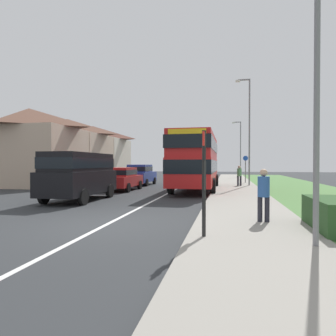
# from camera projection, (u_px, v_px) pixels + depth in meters

# --- Properties ---
(ground_plane) EXTENTS (120.00, 120.00, 0.00)m
(ground_plane) POSITION_uv_depth(u_px,v_px,m) (106.00, 225.00, 8.92)
(ground_plane) COLOR #2D3033
(lane_marking_centre) EXTENTS (0.14, 60.00, 0.01)m
(lane_marking_centre) POSITION_uv_depth(u_px,v_px,m) (162.00, 196.00, 16.77)
(lane_marking_centre) COLOR silver
(lane_marking_centre) RESTS_ON ground_plane
(pavement_near_side) EXTENTS (3.20, 68.00, 0.12)m
(pavement_near_side) POSITION_uv_depth(u_px,v_px,m) (241.00, 201.00, 14.00)
(pavement_near_side) COLOR gray
(pavement_near_side) RESTS_ON ground_plane
(roadside_hedge) EXTENTS (1.10, 2.40, 0.90)m
(roadside_hedge) POSITION_uv_depth(u_px,v_px,m) (335.00, 216.00, 7.81)
(roadside_hedge) COLOR #2D5128
(roadside_hedge) RESTS_ON ground_plane
(double_decker_bus) EXTENTS (2.80, 9.81, 3.70)m
(double_decker_bus) POSITION_uv_depth(u_px,v_px,m) (196.00, 159.00, 20.36)
(double_decker_bus) COLOR red
(double_decker_bus) RESTS_ON ground_plane
(parked_van_black) EXTENTS (2.11, 4.93, 2.34)m
(parked_van_black) POSITION_uv_depth(u_px,v_px,m) (80.00, 172.00, 14.82)
(parked_van_black) COLOR black
(parked_van_black) RESTS_ON ground_plane
(parked_car_red) EXTENTS (1.99, 4.23, 1.55)m
(parked_car_red) POSITION_uv_depth(u_px,v_px,m) (121.00, 178.00, 20.34)
(parked_car_red) COLOR #B21E1E
(parked_car_red) RESTS_ON ground_plane
(parked_car_blue) EXTENTS (1.91, 4.35, 1.74)m
(parked_car_blue) POSITION_uv_depth(u_px,v_px,m) (141.00, 174.00, 25.46)
(parked_car_blue) COLOR navy
(parked_car_blue) RESTS_ON ground_plane
(pedestrian_at_stop) EXTENTS (0.34, 0.34, 1.67)m
(pedestrian_at_stop) POSITION_uv_depth(u_px,v_px,m) (264.00, 193.00, 8.79)
(pedestrian_at_stop) COLOR #23232D
(pedestrian_at_stop) RESTS_ON ground_plane
(pedestrian_walking_away) EXTENTS (0.34, 0.34, 1.67)m
(pedestrian_walking_away) POSITION_uv_depth(u_px,v_px,m) (239.00, 175.00, 23.22)
(pedestrian_walking_away) COLOR #23232D
(pedestrian_walking_away) RESTS_ON ground_plane
(bus_stop_sign) EXTENTS (0.09, 0.52, 2.60)m
(bus_stop_sign) POSITION_uv_depth(u_px,v_px,m) (204.00, 176.00, 7.03)
(bus_stop_sign) COLOR black
(bus_stop_sign) RESTS_ON ground_plane
(cycle_route_sign) EXTENTS (0.44, 0.08, 2.52)m
(cycle_route_sign) POSITION_uv_depth(u_px,v_px,m) (245.00, 168.00, 26.65)
(cycle_route_sign) COLOR slate
(cycle_route_sign) RESTS_ON ground_plane
(street_lamp_near) EXTENTS (1.14, 0.20, 7.33)m
(street_lamp_near) POSITION_uv_depth(u_px,v_px,m) (312.00, 48.00, 6.20)
(street_lamp_near) COLOR slate
(street_lamp_near) RESTS_ON ground_plane
(street_lamp_mid) EXTENTS (1.14, 0.20, 8.45)m
(street_lamp_mid) POSITION_uv_depth(u_px,v_px,m) (248.00, 126.00, 23.56)
(street_lamp_mid) COLOR slate
(street_lamp_mid) RESTS_ON ground_plane
(street_lamp_far) EXTENTS (1.14, 0.20, 7.25)m
(street_lamp_far) POSITION_uv_depth(u_px,v_px,m) (240.00, 145.00, 38.96)
(street_lamp_far) COLOR slate
(street_lamp_far) RESTS_ON ground_plane
(house_terrace_far_side) EXTENTS (7.60, 17.55, 6.29)m
(house_terrace_far_side) POSITION_uv_depth(u_px,v_px,m) (67.00, 150.00, 30.07)
(house_terrace_far_side) COLOR #C1A88E
(house_terrace_far_side) RESTS_ON ground_plane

